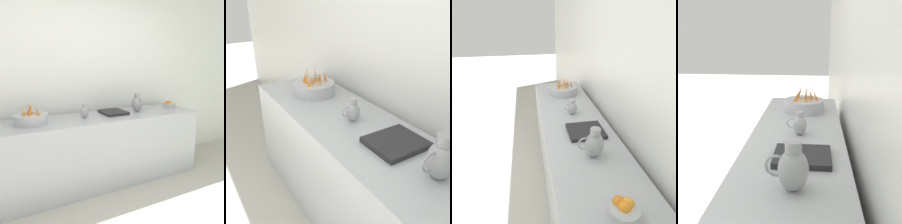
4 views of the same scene
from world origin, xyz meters
The scene contains 5 objects.
prep_counter centered at (-1.50, 0.05, 0.44)m, with size 0.68×2.66×0.87m, color #ADAFB5.
vegetable_colander centered at (-1.53, -0.77, 0.93)m, with size 0.37×0.37×0.24m.
metal_pitcher_tall centered at (-1.53, 0.62, 0.99)m, with size 0.21×0.15×0.25m.
metal_pitcher_short centered at (-1.52, -0.15, 0.95)m, with size 0.15×0.10×0.17m.
counter_sink_basin centered at (-1.56, 0.27, 0.89)m, with size 0.34×0.30×0.04m, color #232326.
Camera 2 is at (-0.49, 1.32, 1.79)m, focal length 43.75 mm.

